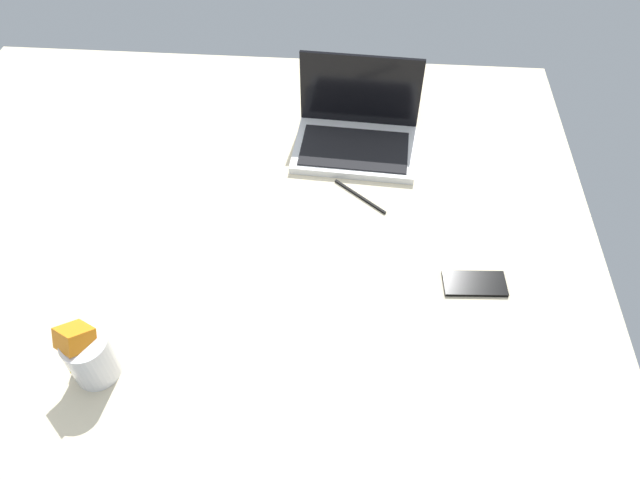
% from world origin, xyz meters
% --- Properties ---
extents(bed_mattress, '(1.80, 1.40, 0.18)m').
position_xyz_m(bed_mattress, '(0.00, 0.00, 0.09)').
color(bed_mattress, beige).
rests_on(bed_mattress, ground).
extents(laptop, '(0.34, 0.25, 0.23)m').
position_xyz_m(laptop, '(0.30, 0.28, 0.22)').
color(laptop, silver).
rests_on(laptop, bed_mattress).
extents(snack_cup, '(0.10, 0.10, 0.15)m').
position_xyz_m(snack_cup, '(-0.19, -0.47, 0.24)').
color(snack_cup, silver).
rests_on(snack_cup, bed_mattress).
extents(cell_phone, '(0.14, 0.08, 0.01)m').
position_xyz_m(cell_phone, '(0.59, -0.20, 0.18)').
color(cell_phone, black).
rests_on(cell_phone, bed_mattress).
extents(charger_cable, '(0.13, 0.11, 0.01)m').
position_xyz_m(charger_cable, '(0.32, 0.06, 0.18)').
color(charger_cable, black).
rests_on(charger_cable, bed_mattress).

